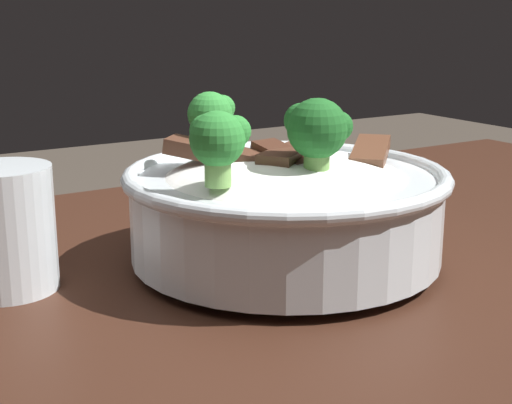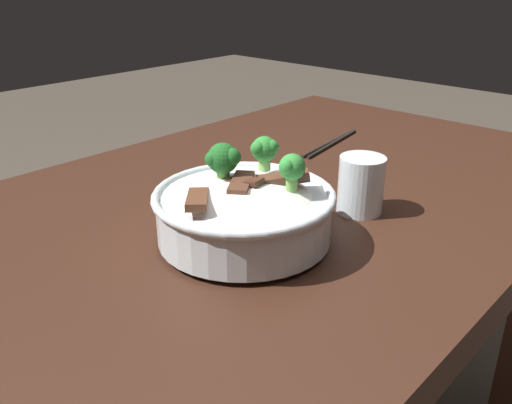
% 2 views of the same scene
% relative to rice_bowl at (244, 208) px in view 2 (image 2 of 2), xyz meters
% --- Properties ---
extents(dining_table, '(1.43, 0.83, 0.82)m').
position_rel_rice_bowl_xyz_m(dining_table, '(-0.12, -0.09, -0.19)').
color(dining_table, '#381E14').
rests_on(dining_table, ground).
extents(rice_bowl, '(0.26, 0.26, 0.14)m').
position_rel_rice_bowl_xyz_m(rice_bowl, '(0.00, 0.00, 0.00)').
color(rice_bowl, silver).
rests_on(rice_bowl, dining_table).
extents(drinking_glass, '(0.07, 0.07, 0.09)m').
position_rel_rice_bowl_xyz_m(drinking_glass, '(-0.20, 0.06, -0.01)').
color(drinking_glass, white).
rests_on(drinking_glass, dining_table).
extents(chopsticks_pair, '(0.23, 0.05, 0.01)m').
position_rel_rice_bowl_xyz_m(chopsticks_pair, '(-0.46, -0.18, -0.05)').
color(chopsticks_pair, '#28231E').
rests_on(chopsticks_pair, dining_table).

